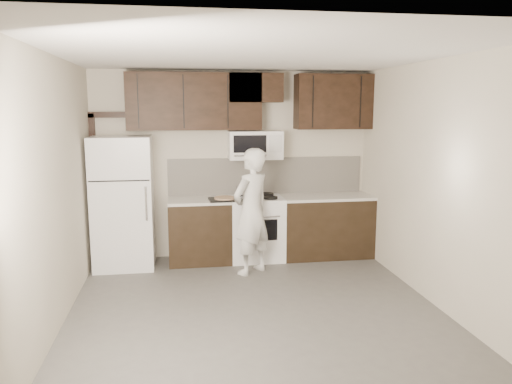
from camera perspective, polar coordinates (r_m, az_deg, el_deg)
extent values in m
plane|color=#52504D|center=(5.51, 0.10, -13.68)|extent=(4.50, 4.50, 0.00)
plane|color=#BCB2A0|center=(7.34, -2.67, 3.14)|extent=(4.00, 0.00, 4.00)
plane|color=white|center=(5.09, 0.11, 15.49)|extent=(4.50, 4.50, 0.00)
cube|color=black|center=(7.16, -6.45, -4.53)|extent=(0.87, 0.62, 0.87)
cube|color=black|center=(7.47, 7.96, -3.97)|extent=(1.32, 0.62, 0.87)
cube|color=silver|center=(7.06, -6.52, -0.95)|extent=(0.87, 0.64, 0.04)
cube|color=silver|center=(7.37, 8.04, -0.53)|extent=(1.32, 0.64, 0.04)
cube|color=white|center=(7.24, 0.03, -4.24)|extent=(0.76, 0.62, 0.89)
cube|color=white|center=(7.14, 0.03, -0.69)|extent=(0.76, 0.62, 0.02)
cube|color=black|center=(6.93, 0.42, -4.39)|extent=(0.50, 0.01, 0.30)
cylinder|color=silver|center=(6.85, 0.47, -2.84)|extent=(0.55, 0.02, 0.02)
cylinder|color=black|center=(6.96, -1.24, -0.75)|extent=(0.20, 0.20, 0.03)
cylinder|color=black|center=(7.02, 1.67, -0.67)|extent=(0.20, 0.20, 0.03)
cylinder|color=black|center=(7.26, -1.56, -0.32)|extent=(0.20, 0.20, 0.03)
cylinder|color=black|center=(7.31, 1.24, -0.25)|extent=(0.20, 0.20, 0.03)
cube|color=beige|center=(7.42, 1.20, 1.89)|extent=(2.90, 0.02, 0.54)
cube|color=black|center=(7.08, -7.07, 10.21)|extent=(1.85, 0.35, 0.78)
cube|color=black|center=(7.42, 8.81, 10.15)|extent=(1.10, 0.35, 0.78)
cube|color=black|center=(7.16, -0.14, 11.80)|extent=(0.76, 0.35, 0.40)
cube|color=white|center=(7.16, -0.12, 5.39)|extent=(0.76, 0.38, 0.40)
cube|color=black|center=(6.95, -0.69, 5.51)|extent=(0.46, 0.01, 0.24)
cube|color=silver|center=(7.01, 2.24, 5.54)|extent=(0.18, 0.01, 0.24)
cylinder|color=silver|center=(6.94, -0.66, 4.18)|extent=(0.46, 0.02, 0.02)
cube|color=white|center=(7.05, -14.94, -1.16)|extent=(0.80, 0.72, 1.80)
cube|color=black|center=(6.63, -15.39, 1.23)|extent=(0.77, 0.01, 0.02)
cylinder|color=silver|center=(6.63, -12.46, -1.29)|extent=(0.03, 0.03, 0.45)
cube|color=black|center=(7.39, -17.90, 0.37)|extent=(0.08, 0.08, 2.10)
cube|color=black|center=(7.27, -16.67, 8.45)|extent=(0.50, 0.08, 0.08)
cylinder|color=silver|center=(7.25, -1.56, 0.11)|extent=(0.19, 0.19, 0.14)
sphere|color=black|center=(7.23, -1.56, 0.78)|extent=(0.04, 0.04, 0.04)
cylinder|color=black|center=(7.25, -0.44, 0.29)|extent=(0.18, 0.03, 0.02)
cube|color=black|center=(6.92, -3.58, -0.85)|extent=(0.45, 0.34, 0.02)
cylinder|color=#CBAE88|center=(6.92, -3.58, -0.68)|extent=(0.31, 0.31, 0.02)
imported|color=silver|center=(6.54, -0.54, -2.26)|extent=(0.72, 0.69, 1.67)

